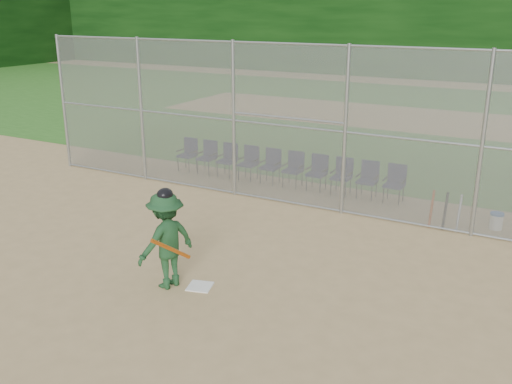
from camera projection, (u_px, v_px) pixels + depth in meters
The scene contains 18 objects.
ground at pixel (189, 289), 10.10m from camera, with size 100.00×100.00×0.00m, color tan.
grass_strip at pixel (423, 120), 25.15m from camera, with size 100.00×100.00×0.00m, color #2E6D20.
dirt_patch_far at pixel (423, 120), 25.14m from camera, with size 24.00×24.00×0.00m, color tan.
backstop_fence at pixel (306, 125), 13.64m from camera, with size 16.09×0.09×4.00m.
home_plate at pixel (200, 286), 10.19m from camera, with size 0.42×0.42×0.02m, color white.
batter_at_plate at pixel (166, 239), 9.97m from camera, with size 1.04×1.39×1.85m.
water_cooler at pixel (496, 221), 12.79m from camera, with size 0.30×0.30×0.38m.
spare_bats at pixel (445, 211), 12.75m from camera, with size 0.66×0.33×0.84m.
chair_0 at pixel (187, 155), 17.32m from camera, with size 0.54×0.52×0.96m, color #10153D, non-canonical shape.
chair_1 at pixel (207, 158), 17.00m from camera, with size 0.54×0.52×0.96m, color #10153D, non-canonical shape.
chair_2 at pixel (227, 160), 16.68m from camera, with size 0.54×0.52×0.96m, color #10153D, non-canonical shape.
chair_3 at pixel (248, 163), 16.36m from camera, with size 0.54×0.52×0.96m, color #10153D, non-canonical shape.
chair_4 at pixel (270, 167), 16.04m from camera, with size 0.54×0.52×0.96m, color #10153D, non-canonical shape.
chair_5 at pixel (293, 170), 15.72m from camera, with size 0.54×0.52×0.96m, color #10153D, non-canonical shape.
chair_6 at pixel (316, 173), 15.40m from camera, with size 0.54×0.52×0.96m, color #10153D, non-canonical shape.
chair_7 at pixel (341, 177), 15.08m from camera, with size 0.54×0.52×0.96m, color #10153D, non-canonical shape.
chair_8 at pixel (367, 181), 14.76m from camera, with size 0.54×0.52×0.96m, color #10153D, non-canonical shape.
chair_9 at pixel (394, 184), 14.43m from camera, with size 0.54×0.52×0.96m, color #10153D, non-canonical shape.
Camera 1 is at (5.36, -7.40, 4.78)m, focal length 40.00 mm.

